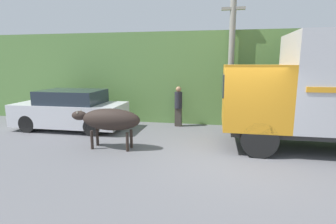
# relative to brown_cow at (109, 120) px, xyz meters

# --- Properties ---
(ground_plane) EXTENTS (60.00, 60.00, 0.00)m
(ground_plane) POSITION_rel_brown_cow_xyz_m (3.73, -0.41, -0.91)
(ground_plane) COLOR slate
(hillside_embankment) EXTENTS (32.00, 5.46, 3.92)m
(hillside_embankment) POSITION_rel_brown_cow_xyz_m (3.73, 6.51, 1.05)
(hillside_embankment) COLOR #608C47
(hillside_embankment) RESTS_ON ground_plane
(brown_cow) EXTENTS (2.21, 0.67, 1.25)m
(brown_cow) POSITION_rel_brown_cow_xyz_m (0.00, 0.00, 0.00)
(brown_cow) COLOR #2D231E
(brown_cow) RESTS_ON ground_plane
(parked_suv) EXTENTS (4.30, 1.83, 1.57)m
(parked_suv) POSITION_rel_brown_cow_xyz_m (-2.51, 2.01, -0.14)
(parked_suv) COLOR silver
(parked_suv) RESTS_ON ground_plane
(pedestrian_on_hill) EXTENTS (0.34, 0.34, 1.67)m
(pedestrian_on_hill) POSITION_rel_brown_cow_xyz_m (1.64, 3.27, 0.02)
(pedestrian_on_hill) COLOR #38332D
(pedestrian_on_hill) RESTS_ON ground_plane
(utility_pole) EXTENTS (0.90, 0.23, 5.31)m
(utility_pole) POSITION_rel_brown_cow_xyz_m (3.71, 3.55, 1.86)
(utility_pole) COLOR gray
(utility_pole) RESTS_ON ground_plane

